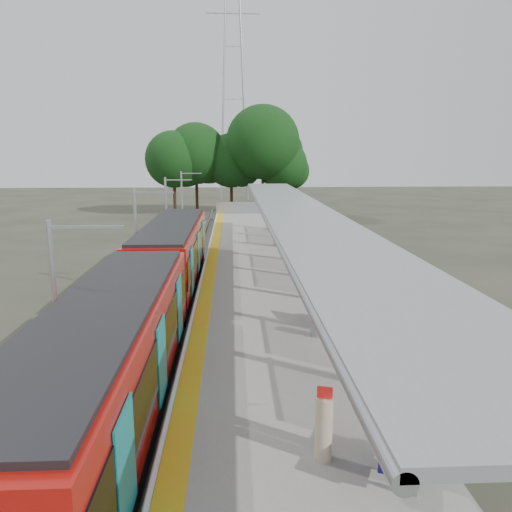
{
  "coord_description": "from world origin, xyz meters",
  "views": [
    {
      "loc": [
        -1.35,
        -6.55,
        7.17
      ],
      "look_at": [
        -0.23,
        16.9,
        2.3
      ],
      "focal_mm": 35.0,
      "sensor_mm": 36.0,
      "label": 1
    }
  ],
  "objects_px": {
    "train": "(151,288)",
    "info_pillar_near": "(324,428)",
    "litter_bin": "(317,323)",
    "bench_mid": "(320,309)",
    "bench_near": "(391,446)",
    "info_pillar_far": "(275,235)",
    "bench_far": "(281,224)"
  },
  "relations": [
    {
      "from": "bench_near",
      "to": "bench_far",
      "type": "relative_size",
      "value": 1.11
    },
    {
      "from": "info_pillar_far",
      "to": "train",
      "type": "bearing_deg",
      "value": -114.2
    },
    {
      "from": "litter_bin",
      "to": "bench_mid",
      "type": "bearing_deg",
      "value": 76.1
    },
    {
      "from": "train",
      "to": "bench_mid",
      "type": "distance_m",
      "value": 6.5
    },
    {
      "from": "bench_near",
      "to": "bench_mid",
      "type": "bearing_deg",
      "value": 113.26
    },
    {
      "from": "bench_near",
      "to": "bench_far",
      "type": "distance_m",
      "value": 31.38
    },
    {
      "from": "litter_bin",
      "to": "train",
      "type": "bearing_deg",
      "value": 156.06
    },
    {
      "from": "litter_bin",
      "to": "bench_far",
      "type": "bearing_deg",
      "value": 87.36
    },
    {
      "from": "bench_near",
      "to": "bench_far",
      "type": "height_order",
      "value": "bench_near"
    },
    {
      "from": "info_pillar_near",
      "to": "info_pillar_far",
      "type": "bearing_deg",
      "value": 104.31
    },
    {
      "from": "train",
      "to": "bench_mid",
      "type": "xyz_separation_m",
      "value": [
        6.31,
        -1.45,
        -0.48
      ]
    },
    {
      "from": "train",
      "to": "info_pillar_far",
      "type": "xyz_separation_m",
      "value": [
        6.04,
        14.34,
        -0.33
      ]
    },
    {
      "from": "train",
      "to": "info_pillar_near",
      "type": "xyz_separation_m",
      "value": [
        4.97,
        -9.66,
        -0.36
      ]
    },
    {
      "from": "bench_near",
      "to": "litter_bin",
      "type": "bearing_deg",
      "value": 115.46
    },
    {
      "from": "bench_mid",
      "to": "info_pillar_far",
      "type": "height_order",
      "value": "info_pillar_far"
    },
    {
      "from": "bench_far",
      "to": "info_pillar_near",
      "type": "xyz_separation_m",
      "value": [
        -2.15,
        -30.86,
        0.17
      ]
    },
    {
      "from": "bench_mid",
      "to": "info_pillar_near",
      "type": "relative_size",
      "value": 1.03
    },
    {
      "from": "train",
      "to": "bench_near",
      "type": "relative_size",
      "value": 16.79
    },
    {
      "from": "bench_near",
      "to": "bench_mid",
      "type": "distance_m",
      "value": 8.72
    },
    {
      "from": "train",
      "to": "info_pillar_far",
      "type": "distance_m",
      "value": 15.57
    },
    {
      "from": "bench_far",
      "to": "bench_near",
      "type": "bearing_deg",
      "value": -87.09
    },
    {
      "from": "train",
      "to": "bench_mid",
      "type": "bearing_deg",
      "value": -12.9
    },
    {
      "from": "train",
      "to": "info_pillar_near",
      "type": "bearing_deg",
      "value": -62.79
    },
    {
      "from": "bench_near",
      "to": "info_pillar_near",
      "type": "height_order",
      "value": "info_pillar_near"
    },
    {
      "from": "bench_near",
      "to": "litter_bin",
      "type": "relative_size",
      "value": 1.81
    },
    {
      "from": "info_pillar_far",
      "to": "litter_bin",
      "type": "xyz_separation_m",
      "value": [
        -0.03,
        -17.01,
        -0.27
      ]
    },
    {
      "from": "bench_mid",
      "to": "info_pillar_far",
      "type": "bearing_deg",
      "value": 80.9
    },
    {
      "from": "info_pillar_near",
      "to": "info_pillar_far",
      "type": "xyz_separation_m",
      "value": [
        1.08,
        24.0,
        0.03
      ]
    },
    {
      "from": "bench_near",
      "to": "info_pillar_far",
      "type": "height_order",
      "value": "info_pillar_far"
    },
    {
      "from": "bench_near",
      "to": "info_pillar_far",
      "type": "distance_m",
      "value": 24.51
    },
    {
      "from": "train",
      "to": "info_pillar_near",
      "type": "relative_size",
      "value": 17.32
    },
    {
      "from": "bench_far",
      "to": "info_pillar_far",
      "type": "distance_m",
      "value": 6.95
    }
  ]
}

